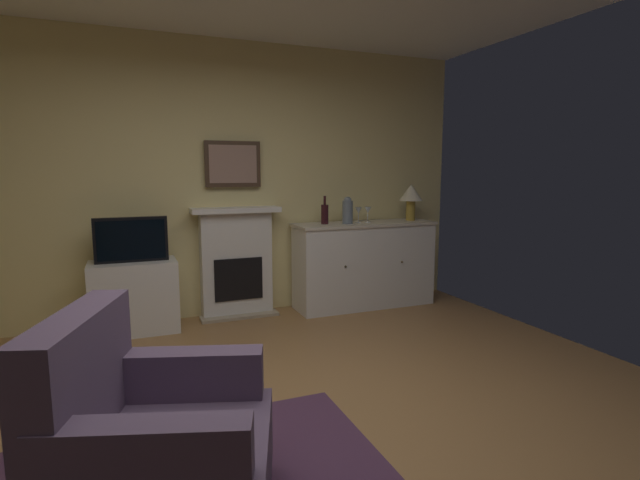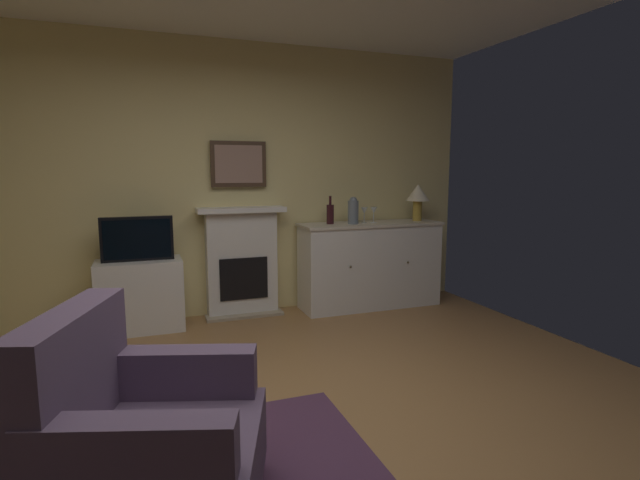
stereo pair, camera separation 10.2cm
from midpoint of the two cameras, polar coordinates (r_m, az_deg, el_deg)
ground_plane at (r=2.90m, az=-1.28°, el=-23.25°), size 5.37×5.18×0.10m
wall_rear at (r=4.96m, az=-11.11°, el=6.86°), size 5.37×0.06×2.72m
fireplace_unit at (r=4.95m, az=-8.60°, el=-2.52°), size 0.87×0.30×1.10m
framed_picture at (r=4.91m, az=-8.96°, el=8.81°), size 0.55×0.04×0.45m
sideboard_cabinet at (r=5.25m, az=6.44°, el=-2.90°), size 1.53×0.49×0.91m
table_lamp at (r=5.44m, az=11.95°, el=5.16°), size 0.26×0.26×0.40m
wine_bottle at (r=5.00m, az=1.79°, el=3.11°), size 0.08×0.08×0.29m
wine_glass_left at (r=5.13m, az=5.80°, el=3.36°), size 0.07×0.07×0.16m
wine_glass_center at (r=5.18m, az=6.90°, el=3.39°), size 0.07×0.07×0.16m
vase_decorative at (r=5.02m, az=4.50°, el=3.48°), size 0.11×0.11×0.28m
tv_cabinet at (r=4.74m, az=-19.80°, el=-6.14°), size 0.75×0.42×0.65m
tv_set at (r=4.62m, az=-20.11°, el=0.13°), size 0.62×0.07×0.40m
armchair at (r=2.22m, az=-18.78°, el=-21.36°), size 1.01×0.98×0.92m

